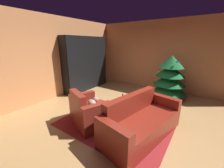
{
  "coord_description": "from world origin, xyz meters",
  "views": [
    {
      "loc": [
        1.47,
        -2.8,
        1.89
      ],
      "look_at": [
        -0.47,
        -0.02,
        0.88
      ],
      "focal_mm": 22.11,
      "sensor_mm": 36.0,
      "label": 1
    }
  ],
  "objects_px": {
    "bottle_on_table": "(123,101)",
    "coffee_table": "(123,110)",
    "decorated_tree": "(170,77)",
    "couch_red": "(141,122)",
    "book_stack_on_table": "(122,107)",
    "armchair_red": "(88,112)",
    "bookshelf_unit": "(89,64)"
  },
  "relations": [
    {
      "from": "bookshelf_unit",
      "to": "bottle_on_table",
      "type": "distance_m",
      "value": 2.96
    },
    {
      "from": "armchair_red",
      "to": "book_stack_on_table",
      "type": "bearing_deg",
      "value": 30.99
    },
    {
      "from": "book_stack_on_table",
      "to": "decorated_tree",
      "type": "distance_m",
      "value": 2.52
    },
    {
      "from": "decorated_tree",
      "to": "bottle_on_table",
      "type": "bearing_deg",
      "value": -104.4
    },
    {
      "from": "bookshelf_unit",
      "to": "armchair_red",
      "type": "xyz_separation_m",
      "value": [
        1.95,
        -2.08,
        -0.74
      ]
    },
    {
      "from": "couch_red",
      "to": "decorated_tree",
      "type": "distance_m",
      "value": 2.57
    },
    {
      "from": "book_stack_on_table",
      "to": "bottle_on_table",
      "type": "height_order",
      "value": "bottle_on_table"
    },
    {
      "from": "armchair_red",
      "to": "couch_red",
      "type": "relative_size",
      "value": 0.57
    },
    {
      "from": "couch_red",
      "to": "armchair_red",
      "type": "bearing_deg",
      "value": -163.83
    },
    {
      "from": "bottle_on_table",
      "to": "coffee_table",
      "type": "bearing_deg",
      "value": -53.49
    },
    {
      "from": "armchair_red",
      "to": "bottle_on_table",
      "type": "relative_size",
      "value": 3.82
    },
    {
      "from": "armchair_red",
      "to": "book_stack_on_table",
      "type": "relative_size",
      "value": 5.57
    },
    {
      "from": "couch_red",
      "to": "decorated_tree",
      "type": "height_order",
      "value": "decorated_tree"
    },
    {
      "from": "coffee_table",
      "to": "bottle_on_table",
      "type": "bearing_deg",
      "value": 126.51
    },
    {
      "from": "bottle_on_table",
      "to": "armchair_red",
      "type": "bearing_deg",
      "value": -132.34
    },
    {
      "from": "bookshelf_unit",
      "to": "book_stack_on_table",
      "type": "distance_m",
      "value": 3.18
    },
    {
      "from": "coffee_table",
      "to": "decorated_tree",
      "type": "bearing_deg",
      "value": 79.19
    },
    {
      "from": "bookshelf_unit",
      "to": "coffee_table",
      "type": "xyz_separation_m",
      "value": [
        2.64,
        -1.61,
        -0.69
      ]
    },
    {
      "from": "bottle_on_table",
      "to": "decorated_tree",
      "type": "bearing_deg",
      "value": 75.6
    },
    {
      "from": "armchair_red",
      "to": "bookshelf_unit",
      "type": "bearing_deg",
      "value": 133.1
    },
    {
      "from": "couch_red",
      "to": "coffee_table",
      "type": "relative_size",
      "value": 2.83
    },
    {
      "from": "couch_red",
      "to": "book_stack_on_table",
      "type": "bearing_deg",
      "value": 171.94
    },
    {
      "from": "bookshelf_unit",
      "to": "decorated_tree",
      "type": "height_order",
      "value": "bookshelf_unit"
    },
    {
      "from": "bottle_on_table",
      "to": "decorated_tree",
      "type": "height_order",
      "value": "decorated_tree"
    },
    {
      "from": "book_stack_on_table",
      "to": "coffee_table",
      "type": "bearing_deg",
      "value": 92.7
    },
    {
      "from": "decorated_tree",
      "to": "couch_red",
      "type": "bearing_deg",
      "value": -89.04
    },
    {
      "from": "book_stack_on_table",
      "to": "decorated_tree",
      "type": "relative_size",
      "value": 0.14
    },
    {
      "from": "bookshelf_unit",
      "to": "couch_red",
      "type": "bearing_deg",
      "value": -28.97
    },
    {
      "from": "coffee_table",
      "to": "bottle_on_table",
      "type": "height_order",
      "value": "bottle_on_table"
    },
    {
      "from": "armchair_red",
      "to": "bottle_on_table",
      "type": "height_order",
      "value": "armchair_red"
    },
    {
      "from": "armchair_red",
      "to": "decorated_tree",
      "type": "distance_m",
      "value": 3.13
    },
    {
      "from": "bookshelf_unit",
      "to": "decorated_tree",
      "type": "xyz_separation_m",
      "value": [
        3.1,
        0.79,
        -0.3
      ]
    }
  ]
}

